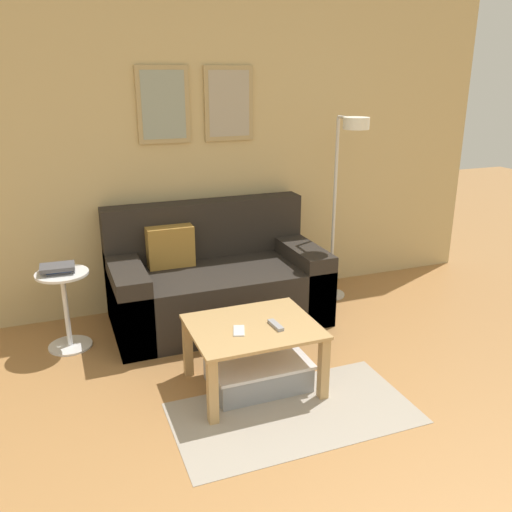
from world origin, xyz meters
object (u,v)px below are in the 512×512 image
(storage_bin, at_px, (258,372))
(cell_phone, at_px, (239,331))
(coffee_table, at_px, (253,337))
(couch, at_px, (216,282))
(side_table, at_px, (65,303))
(remote_control, at_px, (276,325))
(book_stack, at_px, (58,268))
(floor_lamp, at_px, (346,179))

(storage_bin, relative_size, cell_phone, 4.43)
(coffee_table, xyz_separation_m, cell_phone, (-0.11, -0.05, 0.09))
(coffee_table, bearing_deg, cell_phone, -156.45)
(couch, xyz_separation_m, storage_bin, (-0.05, -1.05, -0.22))
(couch, height_order, storage_bin, couch)
(couch, relative_size, storage_bin, 2.65)
(couch, bearing_deg, side_table, -175.89)
(coffee_table, xyz_separation_m, remote_control, (0.12, -0.07, 0.09))
(coffee_table, bearing_deg, couch, 85.80)
(couch, relative_size, coffee_table, 2.12)
(coffee_table, xyz_separation_m, side_table, (-1.06, 0.96, 0.00))
(couch, relative_size, cell_phone, 11.75)
(side_table, bearing_deg, coffee_table, -42.28)
(storage_bin, xyz_separation_m, remote_control, (0.09, -0.06, 0.34))
(couch, xyz_separation_m, book_stack, (-1.16, -0.07, 0.30))
(floor_lamp, bearing_deg, book_stack, 180.00)
(floor_lamp, bearing_deg, cell_phone, -141.46)
(side_table, height_order, remote_control, side_table)
(book_stack, relative_size, cell_phone, 1.70)
(side_table, relative_size, remote_control, 3.84)
(coffee_table, xyz_separation_m, storage_bin, (0.03, -0.00, -0.25))
(remote_control, bearing_deg, cell_phone, 171.07)
(remote_control, bearing_deg, book_stack, 135.28)
(book_stack, xyz_separation_m, cell_phone, (0.97, -1.02, -0.18))
(side_table, bearing_deg, remote_control, -41.09)
(side_table, bearing_deg, book_stack, 159.03)
(cell_phone, bearing_deg, floor_lamp, 57.49)
(remote_control, bearing_deg, floor_lamp, 40.86)
(storage_bin, relative_size, remote_control, 4.13)
(floor_lamp, height_order, cell_phone, floor_lamp)
(remote_control, bearing_deg, side_table, 135.02)
(coffee_table, xyz_separation_m, book_stack, (-1.08, 0.97, 0.27))
(floor_lamp, bearing_deg, storage_bin, -139.50)
(couch, bearing_deg, book_stack, -176.32)
(book_stack, height_order, remote_control, book_stack)
(side_table, distance_m, book_stack, 0.26)
(storage_bin, bearing_deg, floor_lamp, 40.50)
(side_table, bearing_deg, floor_lamp, 0.19)
(book_stack, bearing_deg, cell_phone, -46.36)
(couch, relative_size, floor_lamp, 1.04)
(storage_bin, height_order, book_stack, book_stack)
(couch, distance_m, side_table, 1.14)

